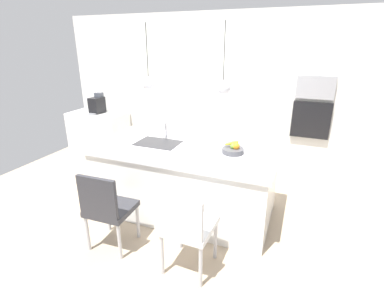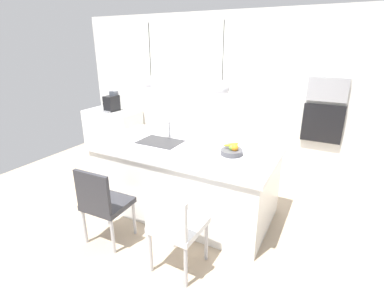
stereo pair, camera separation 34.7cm
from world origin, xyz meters
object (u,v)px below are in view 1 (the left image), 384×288
(chair_near, at_px, (107,207))
(chair_middle, at_px, (187,226))
(microwave, at_px, (315,87))
(coffee_machine, at_px, (97,105))
(fruit_bowl, at_px, (233,149))
(oven, at_px, (311,120))

(chair_near, xyz_separation_m, chair_middle, (0.90, 0.00, 0.01))
(chair_near, height_order, chair_middle, chair_near)
(microwave, distance_m, chair_middle, 2.93)
(chair_middle, bearing_deg, microwave, 68.71)
(coffee_machine, distance_m, microwave, 3.87)
(coffee_machine, bearing_deg, microwave, 4.44)
(fruit_bowl, distance_m, oven, 1.77)
(coffee_machine, height_order, chair_near, coffee_machine)
(coffee_machine, xyz_separation_m, chair_near, (1.92, -2.27, -0.49))
(coffee_machine, distance_m, oven, 3.84)
(microwave, bearing_deg, chair_near, -126.48)
(microwave, relative_size, chair_near, 0.60)
(fruit_bowl, xyz_separation_m, chair_near, (-1.07, -1.01, -0.44))
(coffee_machine, distance_m, chair_near, 3.02)
(coffee_machine, xyz_separation_m, chair_middle, (2.82, -2.27, -0.48))
(oven, bearing_deg, chair_near, -126.48)
(fruit_bowl, distance_m, chair_near, 1.53)
(fruit_bowl, relative_size, chair_near, 0.28)
(coffee_machine, bearing_deg, chair_near, -49.79)
(fruit_bowl, relative_size, oven, 0.46)
(fruit_bowl, height_order, coffee_machine, coffee_machine)
(coffee_machine, height_order, chair_middle, coffee_machine)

